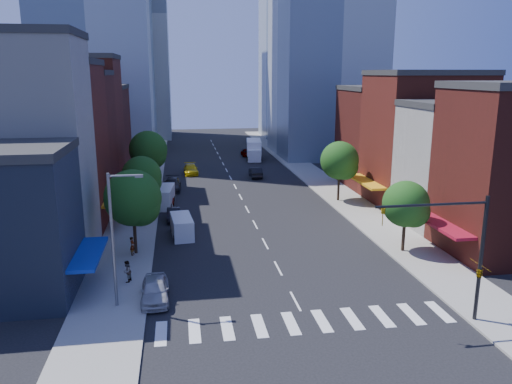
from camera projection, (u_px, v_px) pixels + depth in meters
ground at (295, 301)px, 34.20m from camera, size 220.00×220.00×0.00m
sidewalk_left at (144, 183)px, 70.73m from camera, size 5.00×120.00×0.15m
sidewalk_right at (315, 177)px, 74.51m from camera, size 5.00×120.00×0.15m
crosswalk at (306, 322)px, 31.32m from camera, size 19.00×3.00×0.01m
bldg_left_1 at (11, 152)px, 40.46m from camera, size 12.00×8.00×18.00m
bldg_left_2 at (40, 149)px, 48.86m from camera, size 12.00×9.00×16.00m
bldg_left_3 at (60, 142)px, 57.15m from camera, size 12.00×8.00×15.00m
bldg_left_4 at (73, 126)px, 65.08m from camera, size 12.00×9.00×17.00m
bldg_left_5 at (87, 133)px, 74.67m from camera, size 12.00×10.00×13.00m
bldg_right_1 at (465, 167)px, 50.39m from camera, size 12.00×8.00×12.00m
bldg_right_2 at (423, 141)px, 58.69m from camera, size 12.00×10.00×15.00m
bldg_right_3 at (388, 138)px, 68.53m from camera, size 12.00×10.00×13.00m
tower_far_w at (128, 17)px, 116.25m from camera, size 18.00×18.00×56.00m
traffic_signal at (473, 260)px, 30.41m from camera, size 7.24×2.24×8.00m
streetlight at (115, 232)px, 32.15m from camera, size 2.25×0.25×9.00m
tree_left_near at (135, 200)px, 41.85m from camera, size 4.80×4.80×7.30m
tree_left_mid at (143, 178)px, 52.50m from camera, size 4.20×4.20×6.65m
tree_left_far at (149, 151)px, 65.79m from camera, size 5.00×5.00×7.75m
tree_right_near at (408, 206)px, 42.60m from camera, size 4.00×4.00×6.20m
tree_right_far at (341, 162)px, 59.74m from camera, size 4.60×4.60×7.20m
parked_car_front at (155, 290)px, 34.17m from camera, size 1.96×4.70×1.59m
parked_car_second at (173, 215)px, 52.84m from camera, size 1.36×3.88×1.28m
parked_car_third at (164, 197)px, 60.02m from camera, size 2.43×5.26×1.46m
parked_car_rear at (172, 185)px, 66.34m from camera, size 2.45×5.61×1.60m
cargo_van_near at (182, 227)px, 47.53m from camera, size 2.26×4.75×1.96m
cargo_van_far at (163, 197)px, 58.23m from camera, size 2.68×5.58×2.30m
taxi at (191, 169)px, 77.08m from camera, size 2.25×5.21×1.49m
traffic_car_oncoming at (256, 172)px, 74.77m from camera, size 1.66×4.63×1.52m
traffic_car_far at (246, 152)px, 93.78m from camera, size 1.76×4.28×1.45m
box_truck at (254, 150)px, 90.41m from camera, size 3.47×8.64×3.38m
pedestrian_near at (132, 246)px, 42.35m from camera, size 0.50×0.65×1.60m
pedestrian_far at (127, 271)px, 36.83m from camera, size 0.85×0.96×1.64m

